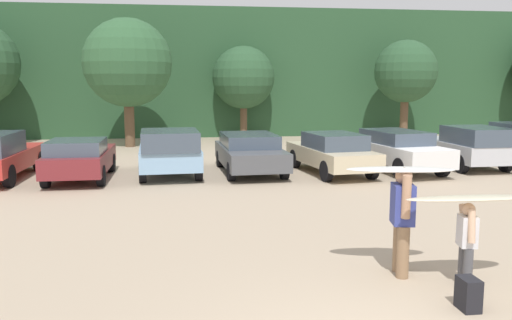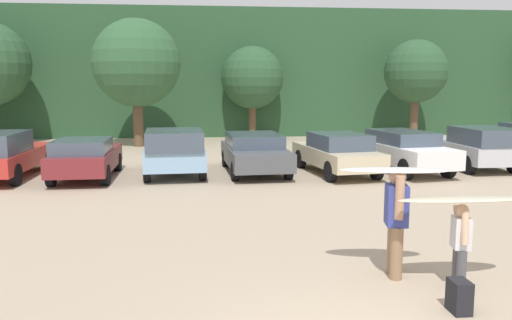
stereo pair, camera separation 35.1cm
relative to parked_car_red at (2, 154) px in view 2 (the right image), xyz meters
The scene contains 16 objects.
hillside_ridge 20.57m from the parked_car_red, 66.34° to the left, with size 108.00×12.00×7.30m, color #284C2D.
tree_left 9.86m from the parked_car_red, 69.00° to the left, with size 4.23×4.23×6.15m.
tree_far_left 14.99m from the parked_car_red, 51.37° to the left, with size 3.41×3.41×5.08m.
tree_center 20.80m from the parked_car_red, 29.58° to the left, with size 3.37×3.37×5.39m.
parked_car_red is the anchor object (origin of this frame).
parked_car_maroon 2.68m from the parked_car_red, ahead, with size 1.87×4.11×1.34m.
parked_car_sky_blue 5.48m from the parked_car_red, ahead, with size 2.17×4.25×1.58m.
parked_car_dark_gray 8.22m from the parked_car_red, ahead, with size 2.15×4.56×1.33m.
parked_car_champagne 10.97m from the parked_car_red, ahead, with size 2.34×4.56×1.40m.
parked_car_white 13.38m from the parked_car_red, ahead, with size 2.40×4.79×1.42m.
parked_car_silver 16.20m from the parked_car_red, ahead, with size 1.99×4.19×1.54m.
person_adult 13.53m from the parked_car_red, 45.88° to the right, with size 0.40×0.66×1.75m.
person_child 14.50m from the parked_car_red, 45.21° to the right, with size 0.29×0.61×1.29m.
surfboard_white 13.51m from the parked_car_red, 45.93° to the right, with size 1.77×0.75×0.07m.
surfboard_cream 14.54m from the parked_car_red, 45.20° to the right, with size 2.05×0.60×0.12m.
backpack_dropped 14.84m from the parked_car_red, 48.68° to the right, with size 0.24×0.34×0.45m.
Camera 2 is at (-1.82, -5.55, 3.07)m, focal length 37.23 mm.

